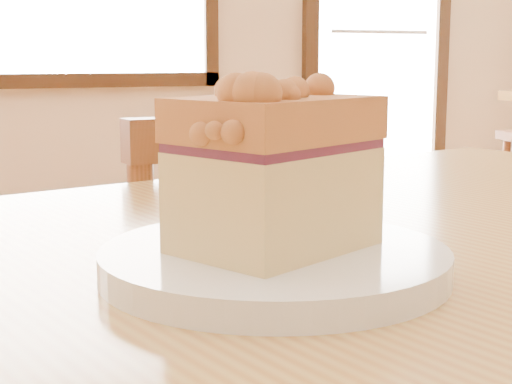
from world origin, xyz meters
TOP-DOWN VIEW (x-y plane):
  - entry_door at (2.30, 3.98)m, footprint 1.08×0.06m
  - cafe_table_main at (-0.13, 0.04)m, footprint 1.23×0.95m
  - cafe_chair_main at (-0.10, 0.57)m, footprint 0.41×0.41m
  - plate at (-0.27, -0.03)m, footprint 0.23×0.23m
  - cake_slice at (-0.27, -0.03)m, footprint 0.15×0.13m

SIDE VIEW (x-z plane):
  - cafe_chair_main at x=-0.10m, z-range 0.00..0.83m
  - cafe_table_main at x=-0.13m, z-range 0.26..1.01m
  - plate at x=-0.27m, z-range 0.75..0.77m
  - cake_slice at x=-0.27m, z-range 0.76..0.88m
  - entry_door at x=2.30m, z-range 0.05..2.34m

